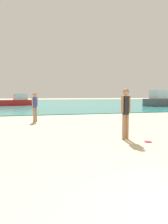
% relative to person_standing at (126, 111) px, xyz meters
% --- Properties ---
extents(water, '(160.00, 60.00, 0.06)m').
position_rel_person_standing_xyz_m(water, '(-1.15, 39.52, -0.91)').
color(water, teal).
rests_on(water, ground).
extents(person_standing, '(0.37, 0.22, 1.65)m').
position_rel_person_standing_xyz_m(person_standing, '(0.00, 0.00, 0.00)').
color(person_standing, '#936B4C').
rests_on(person_standing, ground).
extents(frisbee, '(0.23, 0.23, 0.03)m').
position_rel_person_standing_xyz_m(frisbee, '(0.47, -0.60, -0.92)').
color(frisbee, '#E51E4C').
rests_on(frisbee, ground).
extents(person_distant, '(0.32, 0.23, 1.57)m').
position_rel_person_standing_xyz_m(person_distant, '(-2.44, 5.87, -0.04)').
color(person_distant, '#936B4C').
rests_on(person_distant, ground).
extents(boat_near, '(6.21, 3.76, 2.01)m').
position_rel_person_standing_xyz_m(boat_near, '(14.65, 18.58, -0.18)').
color(boat_near, '#4C4C51').
rests_on(boat_near, water).
extents(boat_far, '(4.93, 2.94, 1.60)m').
position_rel_person_standing_xyz_m(boat_far, '(-3.56, 25.12, -0.33)').
color(boat_far, red).
rests_on(boat_far, water).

